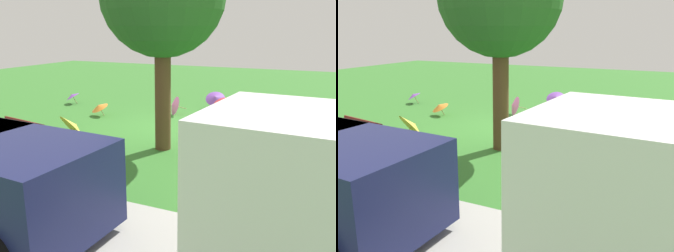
% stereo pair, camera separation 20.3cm
% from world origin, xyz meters
% --- Properties ---
extents(ground, '(40.00, 40.00, 0.00)m').
position_xyz_m(ground, '(0.00, 0.00, 0.00)').
color(ground, '#387A2D').
extents(park_bench, '(1.66, 0.75, 0.90)m').
position_xyz_m(park_bench, '(2.26, 3.69, 0.47)').
color(park_bench, maroon).
rests_on(park_bench, ground).
extents(parasol_teal_0, '(0.96, 0.94, 0.89)m').
position_xyz_m(parasol_teal_0, '(-4.06, -0.31, 0.44)').
color(parasol_teal_0, tan).
rests_on(parasol_teal_0, ground).
extents(parasol_red_1, '(0.71, 0.79, 0.76)m').
position_xyz_m(parasol_red_1, '(-3.64, -3.35, 0.38)').
color(parasol_red_1, tan).
rests_on(parasol_red_1, ground).
extents(parasol_teal_1, '(0.78, 0.80, 0.77)m').
position_xyz_m(parasol_teal_1, '(-2.67, -0.39, 0.38)').
color(parasol_teal_1, tan).
rests_on(parasol_teal_1, ground).
extents(parasol_red_3, '(0.83, 0.77, 0.74)m').
position_xyz_m(parasol_red_3, '(-1.08, -2.62, 0.44)').
color(parasol_red_3, tan).
rests_on(parasol_red_3, ground).
extents(parasol_purple_0, '(0.93, 0.86, 0.74)m').
position_xyz_m(parasol_purple_0, '(-0.44, -3.60, 0.45)').
color(parasol_purple_0, tan).
rests_on(parasol_purple_0, ground).
extents(parasol_blue_0, '(0.94, 0.98, 0.75)m').
position_xyz_m(parasol_blue_0, '(-1.71, -3.71, 0.45)').
color(parasol_blue_0, tan).
rests_on(parasol_blue_0, ground).
extents(parasol_yellow_0, '(1.17, 1.07, 0.88)m').
position_xyz_m(parasol_yellow_0, '(1.84, 2.39, 0.45)').
color(parasol_yellow_0, tan).
rests_on(parasol_yellow_0, ground).
extents(parasol_purple_1, '(0.82, 0.83, 0.56)m').
position_xyz_m(parasol_purple_1, '(5.47, -2.00, 0.36)').
color(parasol_purple_1, tan).
rests_on(parasol_purple_1, ground).
extents(parasol_purple_2, '(0.79, 0.78, 0.76)m').
position_xyz_m(parasol_purple_2, '(-2.00, -2.15, 0.38)').
color(parasol_purple_2, tan).
rests_on(parasol_purple_2, ground).
extents(parasol_yellow_1, '(0.62, 0.67, 0.63)m').
position_xyz_m(parasol_yellow_1, '(-0.81, -0.11, 0.32)').
color(parasol_yellow_1, tan).
rests_on(parasol_yellow_1, ground).
extents(parasol_pink_1, '(0.76, 0.77, 0.73)m').
position_xyz_m(parasol_pink_1, '(0.65, -1.90, 0.36)').
color(parasol_pink_1, tan).
rests_on(parasol_pink_1, ground).
extents(parasol_orange_2, '(0.90, 0.90, 0.56)m').
position_xyz_m(parasol_orange_2, '(3.06, -0.56, 0.36)').
color(parasol_orange_2, tan).
rests_on(parasol_orange_2, ground).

